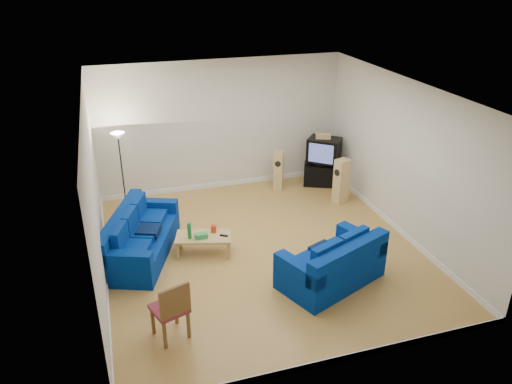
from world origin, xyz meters
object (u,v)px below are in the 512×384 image
object	(u,v)px
television	(324,150)
sofa_loveseat	(333,266)
sofa_three_seat	(138,240)
coffee_table	(204,238)
tv_stand	(322,174)

from	to	relation	value
television	sofa_loveseat	bearing A→B (deg)	-72.01
sofa_three_seat	coffee_table	distance (m)	1.26
sofa_loveseat	television	distance (m)	4.36
sofa_loveseat	coffee_table	distance (m)	2.59
sofa_loveseat	tv_stand	size ratio (longest dim) A/B	2.34
sofa_loveseat	tv_stand	xyz separation A→B (m)	(1.58, 4.04, -0.07)
sofa_three_seat	tv_stand	size ratio (longest dim) A/B	2.80
coffee_table	sofa_three_seat	bearing A→B (deg)	165.61
tv_stand	television	distance (m)	0.67
sofa_three_seat	television	distance (m)	5.26
tv_stand	television	world-z (taller)	television
sofa_loveseat	tv_stand	distance (m)	4.34
coffee_table	tv_stand	bearing A→B (deg)	33.75
sofa_loveseat	coffee_table	size ratio (longest dim) A/B	1.78
coffee_table	television	xyz separation A→B (m)	(3.58, 2.36, 0.61)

